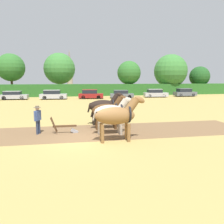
# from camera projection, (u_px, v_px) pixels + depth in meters

# --- Properties ---
(ground_plane) EXTENTS (240.00, 240.00, 0.00)m
(ground_plane) POSITION_uv_depth(u_px,v_px,m) (85.00, 139.00, 12.31)
(ground_plane) COLOR #A88E4C
(plowed_furrow_strip) EXTENTS (26.79, 5.52, 0.01)m
(plowed_furrow_strip) POSITION_uv_depth(u_px,v_px,m) (44.00, 134.00, 13.36)
(plowed_furrow_strip) COLOR brown
(plowed_furrow_strip) RESTS_ON ground
(hedgerow) EXTENTS (74.18, 1.37, 2.41)m
(hedgerow) POSITION_uv_depth(u_px,v_px,m) (68.00, 90.00, 43.51)
(hedgerow) COLOR #286023
(hedgerow) RESTS_ON ground
(tree_far_left) EXTENTS (5.46, 5.46, 8.42)m
(tree_far_left) POSITION_uv_depth(u_px,v_px,m) (11.00, 68.00, 43.28)
(tree_far_left) COLOR #4C3823
(tree_far_left) RESTS_ON ground
(tree_left) EXTENTS (6.60, 6.60, 8.92)m
(tree_left) POSITION_uv_depth(u_px,v_px,m) (59.00, 69.00, 46.43)
(tree_left) COLOR #423323
(tree_left) RESTS_ON ground
(tree_center_left) EXTENTS (5.07, 5.07, 7.31)m
(tree_center_left) POSITION_uv_depth(u_px,v_px,m) (129.00, 73.00, 47.20)
(tree_center_left) COLOR #423323
(tree_center_left) RESTS_ON ground
(tree_center) EXTENTS (7.48, 7.48, 8.99)m
(tree_center) POSITION_uv_depth(u_px,v_px,m) (171.00, 71.00, 49.66)
(tree_center) COLOR #4C3823
(tree_center) RESTS_ON ground
(tree_center_right) EXTENTS (4.72, 4.72, 6.40)m
(tree_center_right) POSITION_uv_depth(u_px,v_px,m) (200.00, 77.00, 51.64)
(tree_center_right) COLOR #4C3823
(tree_center_right) RESTS_ON ground
(church_spire) EXTENTS (2.28, 2.28, 14.83)m
(church_spire) POSITION_uv_depth(u_px,v_px,m) (70.00, 68.00, 84.75)
(church_spire) COLOR gray
(church_spire) RESTS_ON ground
(draft_horse_lead_left) EXTENTS (2.89, 1.07, 2.50)m
(draft_horse_lead_left) POSITION_uv_depth(u_px,v_px,m) (117.00, 116.00, 11.66)
(draft_horse_lead_left) COLOR brown
(draft_horse_lead_left) RESTS_ON ground
(draft_horse_lead_right) EXTENTS (2.60, 1.07, 2.33)m
(draft_horse_lead_right) POSITION_uv_depth(u_px,v_px,m) (112.00, 113.00, 13.16)
(draft_horse_lead_right) COLOR #B2A38E
(draft_horse_lead_right) RESTS_ON ground
(draft_horse_trail_left) EXTENTS (2.63, 0.99, 2.33)m
(draft_horse_trail_left) POSITION_uv_depth(u_px,v_px,m) (108.00, 110.00, 14.66)
(draft_horse_trail_left) COLOR #513319
(draft_horse_trail_left) RESTS_ON ground
(draft_horse_trail_right) EXTENTS (2.80, 1.03, 2.43)m
(draft_horse_trail_right) POSITION_uv_depth(u_px,v_px,m) (104.00, 106.00, 16.13)
(draft_horse_trail_right) COLOR black
(draft_horse_trail_right) RESTS_ON ground
(plow) EXTENTS (1.68, 0.48, 1.13)m
(plow) POSITION_uv_depth(u_px,v_px,m) (67.00, 128.00, 13.57)
(plow) COLOR #4C331E
(plow) RESTS_ON ground
(farmer_at_plow) EXTENTS (0.44, 0.62, 1.74)m
(farmer_at_plow) POSITION_uv_depth(u_px,v_px,m) (38.00, 117.00, 13.25)
(farmer_at_plow) COLOR #28334C
(farmer_at_plow) RESTS_ON ground
(farmer_beside_team) EXTENTS (0.49, 0.47, 1.57)m
(farmer_beside_team) POSITION_uv_depth(u_px,v_px,m) (105.00, 109.00, 17.98)
(farmer_beside_team) COLOR #4C4C4C
(farmer_beside_team) RESTS_ON ground
(parked_car_center_left) EXTENTS (4.52, 2.01, 1.43)m
(parked_car_center_left) POSITION_uv_depth(u_px,v_px,m) (14.00, 95.00, 36.25)
(parked_car_center_left) COLOR #9E9EA8
(parked_car_center_left) RESTS_ON ground
(parked_car_center) EXTENTS (4.60, 2.32, 1.58)m
(parked_car_center) POSITION_uv_depth(u_px,v_px,m) (53.00, 95.00, 36.93)
(parked_car_center) COLOR #A8A8B2
(parked_car_center) RESTS_ON ground
(parked_car_center_right) EXTENTS (4.47, 2.47, 1.60)m
(parked_car_center_right) POSITION_uv_depth(u_px,v_px,m) (91.00, 94.00, 38.11)
(parked_car_center_right) COLOR maroon
(parked_car_center_right) RESTS_ON ground
(parked_car_right) EXTENTS (4.43, 2.43, 1.45)m
(parked_car_right) POSITION_uv_depth(u_px,v_px,m) (121.00, 94.00, 39.30)
(parked_car_right) COLOR #565B66
(parked_car_right) RESTS_ON ground
(parked_car_far_right) EXTENTS (4.59, 2.35, 1.54)m
(parked_car_far_right) POSITION_uv_depth(u_px,v_px,m) (155.00, 93.00, 41.24)
(parked_car_far_right) COLOR #A8A8B2
(parked_car_far_right) RESTS_ON ground
(parked_car_end_right) EXTENTS (4.32, 1.98, 1.60)m
(parked_car_end_right) POSITION_uv_depth(u_px,v_px,m) (185.00, 93.00, 43.12)
(parked_car_end_right) COLOR #565B66
(parked_car_end_right) RESTS_ON ground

